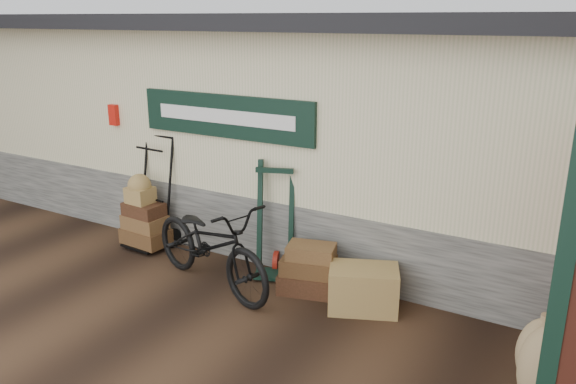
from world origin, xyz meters
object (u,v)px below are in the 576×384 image
object	(u,v)px
porter_trolley	(152,191)
wicker_hamper	(363,289)
suitcase_stack	(309,268)
bicycle	(210,239)
green_barrow	(275,220)

from	to	relation	value
porter_trolley	wicker_hamper	distance (m)	3.40
porter_trolley	suitcase_stack	bearing A→B (deg)	-0.63
porter_trolley	suitcase_stack	distance (m)	2.67
porter_trolley	bicycle	world-z (taller)	porter_trolley
suitcase_stack	bicycle	world-z (taller)	bicycle
porter_trolley	suitcase_stack	xyz separation A→B (m)	(2.62, -0.19, -0.50)
green_barrow	wicker_hamper	size ratio (longest dim) A/B	1.92
green_barrow	bicycle	xyz separation A→B (m)	(-0.47, -0.71, -0.11)
green_barrow	suitcase_stack	world-z (taller)	green_barrow
green_barrow	bicycle	world-z (taller)	green_barrow
suitcase_stack	bicycle	bearing A→B (deg)	-156.18
green_barrow	bicycle	bearing A→B (deg)	-143.64
porter_trolley	green_barrow	world-z (taller)	porter_trolley
bicycle	wicker_hamper	bearing A→B (deg)	-60.62
wicker_hamper	porter_trolley	bearing A→B (deg)	175.76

